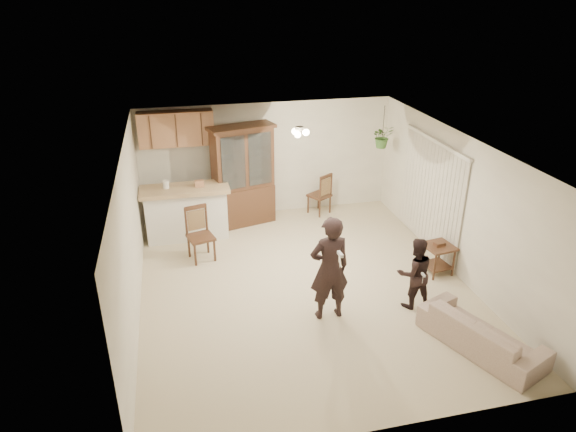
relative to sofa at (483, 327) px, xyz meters
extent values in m
plane|color=#C5B995|center=(-2.03, 2.18, -0.37)|extent=(6.50, 6.50, 0.00)
cube|color=silver|center=(-2.03, 2.18, 2.13)|extent=(5.50, 6.50, 0.02)
cube|color=silver|center=(-2.03, 5.43, 0.88)|extent=(5.50, 0.02, 2.50)
cube|color=silver|center=(-2.03, -1.07, 0.88)|extent=(5.50, 0.02, 2.50)
cube|color=silver|center=(-4.78, 2.18, 0.88)|extent=(0.02, 6.50, 2.50)
cube|color=silver|center=(0.72, 2.18, 0.88)|extent=(0.02, 6.50, 2.50)
cube|color=white|center=(-3.88, 4.53, 0.13)|extent=(1.60, 0.55, 1.00)
cube|color=tan|center=(-3.88, 4.53, 0.68)|extent=(1.75, 0.70, 0.08)
cube|color=#91603F|center=(-3.93, 5.25, 1.73)|extent=(1.50, 0.34, 0.70)
imported|color=#345823|center=(0.27, 4.58, 1.48)|extent=(0.43, 0.37, 0.48)
cylinder|color=black|center=(0.27, 4.58, 1.81)|extent=(0.01, 0.01, 0.65)
imported|color=beige|center=(0.00, 0.00, 0.00)|extent=(1.38, 2.01, 0.73)
imported|color=black|center=(-1.89, 1.25, 0.53)|extent=(0.68, 0.46, 1.80)
imported|color=black|center=(-0.48, 1.21, 0.31)|extent=(0.67, 0.53, 1.35)
cube|color=#382514|center=(-2.64, 4.97, 0.05)|extent=(1.35, 0.81, 0.84)
cube|color=#382514|center=(-2.64, 4.97, 1.10)|extent=(1.33, 0.75, 1.26)
cube|color=silver|center=(-2.64, 4.97, 1.10)|extent=(1.06, 0.30, 1.10)
cube|color=#382514|center=(-2.64, 4.97, 1.76)|extent=(1.45, 0.86, 0.06)
cube|color=#382514|center=(0.41, 2.07, 0.17)|extent=(0.57, 0.57, 0.04)
cube|color=#382514|center=(0.41, 2.07, -0.22)|extent=(0.48, 0.48, 0.03)
cube|color=#382514|center=(0.41, 2.07, 0.22)|extent=(0.20, 0.15, 0.06)
cube|color=#382514|center=(-3.67, 3.53, 0.09)|extent=(0.56, 0.56, 0.05)
cube|color=#8F6C47|center=(-3.67, 3.53, 0.37)|extent=(0.34, 0.12, 0.40)
cube|color=#382514|center=(-3.67, 3.53, 0.62)|extent=(0.41, 0.14, 0.08)
cube|color=#382514|center=(-2.89, 5.04, 0.12)|extent=(0.69, 0.69, 0.05)
cube|color=#8F6C47|center=(-2.89, 5.04, 0.42)|extent=(0.26, 0.31, 0.42)
cube|color=#382514|center=(-2.89, 5.04, 0.69)|extent=(0.31, 0.37, 0.08)
cube|color=#382514|center=(-0.92, 5.09, 0.06)|extent=(0.59, 0.59, 0.05)
cube|color=#8F6C47|center=(-0.92, 5.09, 0.32)|extent=(0.29, 0.20, 0.37)
cube|color=#382514|center=(-0.92, 5.09, 0.56)|extent=(0.35, 0.24, 0.07)
cube|color=silver|center=(-1.87, 0.85, 0.94)|extent=(0.05, 0.15, 0.05)
cube|color=silver|center=(-0.49, 0.93, 0.37)|extent=(0.04, 0.11, 0.03)
camera|label=1|loc=(-4.01, -5.15, 4.42)|focal=32.00mm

